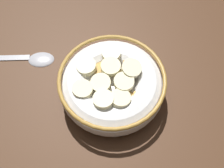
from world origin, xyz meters
The scene contains 3 objects.
ground_plane centered at (0.00, 0.00, -1.00)cm, with size 127.54×127.54×2.00cm, color #472B19.
cereal_bowl centered at (0.01, 0.03, 2.69)cm, with size 16.07×16.07×5.79cm.
spoon centered at (1.44, 15.22, 0.34)cm, with size 7.15×14.79×0.80cm.
Camera 1 is at (-20.54, -6.98, 42.68)cm, focal length 48.36 mm.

